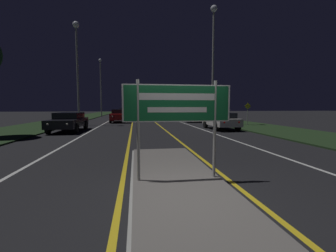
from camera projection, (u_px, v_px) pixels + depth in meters
ground_plane at (183, 194)px, 4.61m from camera, size 160.00×160.00×0.00m
median_island at (177, 181)px, 5.29m from camera, size 2.18×7.62×0.10m
verge_left at (51, 124)px, 22.95m from camera, size 5.00×100.00×0.08m
verge_right at (227, 122)px, 25.69m from camera, size 5.00×100.00×0.08m
centre_line_yellow_left at (133, 120)px, 29.07m from camera, size 0.12×70.00×0.01m
centre_line_yellow_right at (153, 120)px, 29.44m from camera, size 0.12×70.00×0.01m
lane_line_white_left at (110, 121)px, 28.65m from camera, size 0.12×70.00×0.01m
lane_line_white_right at (174, 120)px, 29.86m from camera, size 0.12×70.00×0.01m
edge_line_white_left at (85, 121)px, 28.21m from camera, size 0.10×70.00×0.01m
edge_line_white_right at (196, 120)px, 30.29m from camera, size 0.10×70.00×0.01m
highway_sign at (178, 108)px, 5.14m from camera, size 2.50×0.07×2.29m
streetlight_left_near at (77, 56)px, 20.70m from camera, size 0.59×0.59×9.53m
streetlight_left_far at (101, 80)px, 37.43m from camera, size 0.52×0.52×9.69m
streetlight_right_near at (213, 45)px, 20.88m from camera, size 0.62×0.62×11.06m
car_receding_0 at (221, 120)px, 17.45m from camera, size 1.87×4.11×1.31m
car_receding_1 at (192, 115)px, 26.30m from camera, size 1.89×4.14×1.48m
car_receding_2 at (174, 112)px, 38.90m from camera, size 1.95×4.36×1.49m
car_receding_3 at (151, 112)px, 48.36m from camera, size 2.01×4.48×1.31m
car_approaching_0 at (69, 121)px, 16.21m from camera, size 1.97×4.73×1.35m
car_approaching_1 at (120, 115)px, 25.64m from camera, size 1.98×4.58×1.47m
car_approaching_2 at (125, 113)px, 36.52m from camera, size 2.00×4.09×1.52m
warning_sign at (248, 112)px, 20.50m from camera, size 0.60×0.06×2.04m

